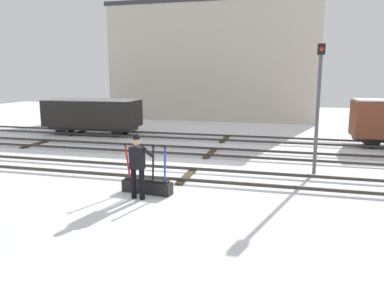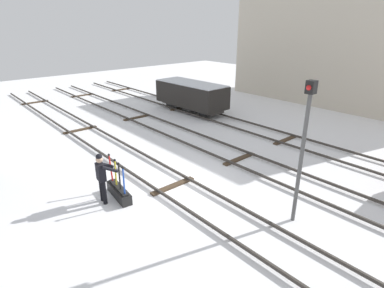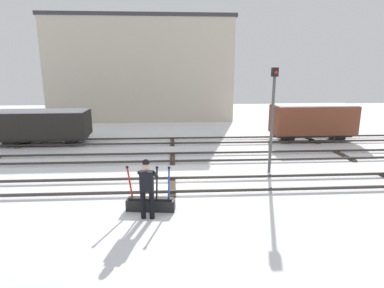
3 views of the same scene
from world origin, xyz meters
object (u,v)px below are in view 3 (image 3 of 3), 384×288
signal_post (273,111)px  freight_car_mid_siding (42,125)px  switch_lever_frame (151,203)px  rail_worker (147,185)px  freight_car_far_end (313,120)px

signal_post → freight_car_mid_siding: (-11.87, 6.01, -1.46)m
switch_lever_frame → freight_car_mid_siding: freight_car_mid_siding is taller
rail_worker → switch_lever_frame: bearing=91.3°
rail_worker → freight_car_far_end: bearing=53.7°
switch_lever_frame → freight_car_far_end: freight_car_far_end is taller
freight_car_far_end → switch_lever_frame: bearing=-135.5°
signal_post → freight_car_mid_siding: size_ratio=0.82×
freight_car_far_end → freight_car_mid_siding: bearing=179.1°
signal_post → freight_car_far_end: size_ratio=0.89×
switch_lever_frame → freight_car_mid_siding: 11.84m
switch_lever_frame → signal_post: signal_post is taller
freight_car_far_end → signal_post: bearing=-127.8°
signal_post → freight_car_far_end: signal_post is taller
switch_lever_frame → freight_car_far_end: size_ratio=0.31×
switch_lever_frame → freight_car_far_end: (9.38, 9.50, 1.06)m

